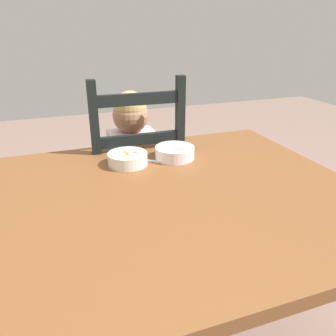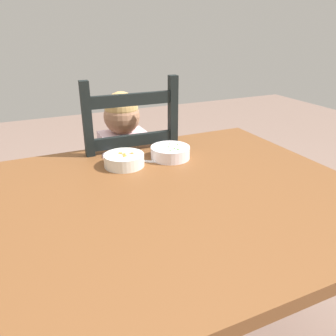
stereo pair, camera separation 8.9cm
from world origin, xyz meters
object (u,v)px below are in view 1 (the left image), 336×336
Objects in this scene: dining_chair at (135,185)px; bowl_of_carrots at (128,158)px; bowl_of_peas at (175,152)px; dining_table at (176,214)px; child_figure at (134,157)px; spoon at (140,159)px.

bowl_of_carrots is at bearing -108.46° from dining_chair.
bowl_of_carrots is (-0.10, -0.29, 0.27)m from dining_chair.
dining_chair is at bearing 109.10° from bowl_of_peas.
dining_table is 7.92× the size of bowl_of_carrots.
child_figure is (0.00, 0.00, 0.15)m from dining_chair.
dining_chair reaches higher than child_figure.
bowl_of_peas is at bearing -71.24° from child_figure.
dining_chair is 1.09× the size of child_figure.
bowl_of_carrots reaches higher than spoon.
child_figure reaches higher than bowl_of_carrots.
bowl_of_carrots is (-0.10, 0.28, 0.12)m from dining_table.
child_figure is 7.60× the size of spoon.
child_figure is at bearing 89.65° from dining_table.
bowl_of_carrots is 0.07m from spoon.
dining_table is at bearing -90.35° from child_figure.
bowl_of_peas is (0.10, -0.29, 0.27)m from dining_chair.
dining_table is 1.22× the size of dining_chair.
dining_table is 0.33m from spoon.
dining_chair reaches higher than dining_table.
bowl_of_peas is at bearing -70.90° from dining_chair.
spoon is (-0.04, -0.27, 0.10)m from child_figure.
child_figure is (0.00, 0.58, -0.00)m from dining_table.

